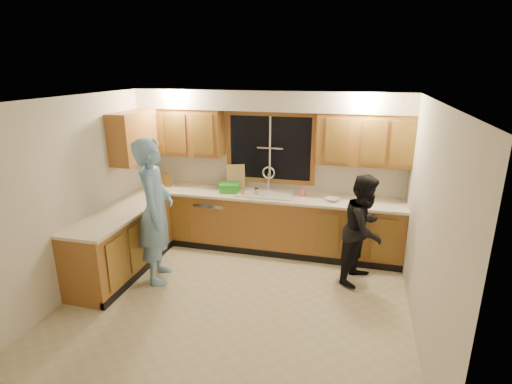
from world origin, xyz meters
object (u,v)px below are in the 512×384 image
man (155,211)px  dish_crate (229,187)px  woman (364,229)px  dishwasher (215,220)px  bowl (332,199)px  stove (97,261)px  knife_block (167,180)px  soap_bottle (303,191)px  sink (266,198)px

man → dish_crate: bearing=-43.2°
man → woman: (2.71, 0.64, -0.24)m
dishwasher → dish_crate: (0.26, 0.01, 0.58)m
bowl → woman: bearing=-51.8°
stove → dish_crate: bearing=56.4°
knife_block → soap_bottle: bearing=3.2°
sink → man: man is taller
dishwasher → knife_block: 1.05m
knife_block → soap_bottle: 2.27m
dishwasher → soap_bottle: 1.54m
woman → dish_crate: size_ratio=5.01×
sink → knife_block: sink is taller
stove → woman: size_ratio=0.60×
stove → woman: 3.52m
sink → knife_block: size_ratio=4.00×
stove → man: bearing=41.9°
dish_crate → stove: bearing=-123.6°
dishwasher → soap_bottle: size_ratio=4.82×
man → woman: 2.80m
dishwasher → bowl: bearing=-1.5°
man → dish_crate: size_ratio=6.57×
dishwasher → dish_crate: size_ratio=2.73×
dish_crate → dishwasher: bearing=-178.2°
woman → knife_block: 3.28m
knife_block → stove: bearing=-90.5°
sink → man: bearing=-133.0°
sink → stove: 2.60m
soap_bottle → knife_block: bearing=-179.5°
dishwasher → stove: stove is taller
soap_bottle → bowl: bearing=-12.9°
dishwasher → woman: woman is taller
bowl → man: bearing=-151.2°
woman → soap_bottle: (-0.93, 0.70, 0.25)m
soap_bottle → woman: bearing=-36.9°
stove → bowl: bowl is taller
woman → soap_bottle: woman is taller
stove → man: 0.96m
dishwasher → stove: 2.04m
sink → dish_crate: sink is taller
sink → woman: 1.64m
stove → knife_block: bearing=86.9°
bowl → stove: bearing=-148.2°
man → dish_crate: man is taller
knife_block → soap_bottle: knife_block is taller
dish_crate → woman: bearing=-17.2°
dishwasher → woman: bearing=-15.3°
man → bowl: bearing=-78.8°
stove → dish_crate: dish_crate is taller
knife_block → bowl: bearing=0.9°
woman → dish_crate: bearing=94.9°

